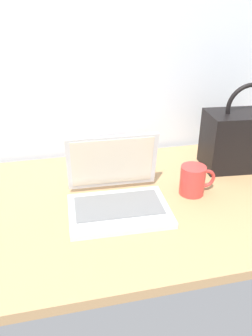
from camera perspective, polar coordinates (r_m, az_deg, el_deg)
The scene contains 5 objects.
desk at distance 1.11m, azimuth 1.88°, elevation -5.97°, with size 1.60×0.76×0.03m.
laptop at distance 1.05m, azimuth -1.62°, elevation -4.36°, with size 0.32×0.27×0.22m.
coffee_mug at distance 1.13m, azimuth 11.60°, elevation -2.00°, with size 0.13×0.08×0.10m.
handbag at distance 1.35m, azimuth 19.74°, elevation 4.83°, with size 0.31×0.19×0.33m.
book_stack at distance 1.30m, azimuth -2.51°, elevation 1.86°, with size 0.22×0.17×0.07m.
Camera 1 is at (-0.24, -0.90, 0.63)m, focal length 35.19 mm.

